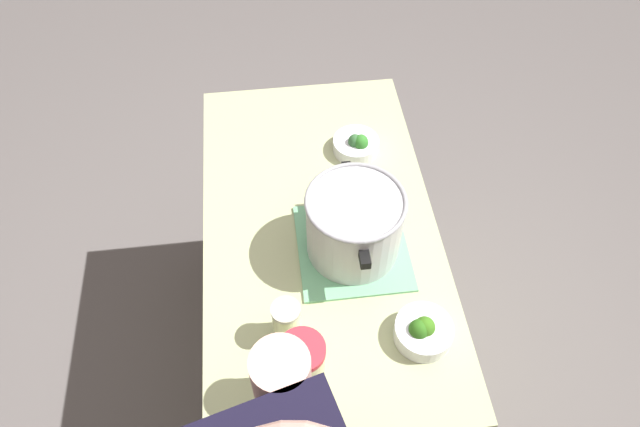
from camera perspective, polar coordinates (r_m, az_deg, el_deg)
name	(u,v)px	position (r m, az deg, el deg)	size (l,w,h in m)	color
ground_plane	(320,356)	(2.34, 0.00, -13.95)	(8.00, 8.00, 0.00)	#625C5A
counter_slab	(320,302)	(1.95, 0.00, -8.78)	(1.17, 0.64, 0.87)	#ADB482
dish_cloth	(352,247)	(1.53, 3.24, -3.34)	(0.31, 0.29, 0.01)	#6DB382
cooking_pot	(354,223)	(1.45, 3.42, -0.99)	(0.32, 0.25, 0.20)	#B7B7BC
lemonade_pitcher	(303,372)	(1.24, -1.67, -15.46)	(0.09, 0.09, 0.24)	beige
mason_jar	(287,322)	(1.36, -3.32, -10.65)	(0.07, 0.07, 0.12)	beige
broccoli_bowl_front	(423,331)	(1.40, 10.17, -11.42)	(0.14, 0.14, 0.08)	silver
broccoli_bowl_center	(356,145)	(1.75, 3.62, 6.84)	(0.14, 0.14, 0.07)	silver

